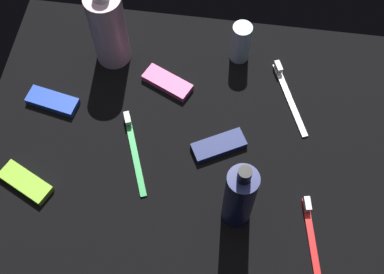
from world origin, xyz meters
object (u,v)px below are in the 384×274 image
toothbrush_red (312,240)px  snack_bar_navy (219,144)px  snack_bar_blue (53,101)px  snack_bar_lime (26,182)px  snack_bar_pink (167,83)px  deodorant_stick (241,43)px  toothbrush_green (134,148)px  bodywash_bottle (108,28)px  lotion_bottle (239,197)px  toothbrush_white (288,94)px

toothbrush_red → snack_bar_navy: 24.84cm
snack_bar_blue → snack_bar_lime: (-0.38, -18.03, 0.00)cm
snack_bar_pink → deodorant_stick: bearing=58.0°
toothbrush_green → snack_bar_lime: 21.14cm
snack_bar_pink → toothbrush_green: bearing=-79.5°
bodywash_bottle → deodorant_stick: 27.21cm
lotion_bottle → toothbrush_green: bearing=153.6°
snack_bar_navy → snack_bar_pink: 17.72cm
snack_bar_navy → snack_bar_pink: bearing=104.9°
toothbrush_white → snack_bar_pink: bearing=-178.5°
snack_bar_pink → snack_bar_navy: bearing=-21.4°
toothbrush_red → snack_bar_blue: 57.47cm
bodywash_bottle → snack_bar_pink: 16.13cm
bodywash_bottle → toothbrush_white: size_ratio=1.16×
snack_bar_blue → snack_bar_lime: same height
toothbrush_white → snack_bar_lime: bearing=-151.2°
snack_bar_navy → snack_bar_pink: size_ratio=1.00×
deodorant_stick → snack_bar_blue: size_ratio=0.93×
snack_bar_navy → toothbrush_red: bearing=-70.4°
lotion_bottle → toothbrush_red: lotion_bottle is taller
bodywash_bottle → snack_bar_blue: size_ratio=1.91×
deodorant_stick → toothbrush_white: 14.42cm
deodorant_stick → snack_bar_lime: 50.96cm
lotion_bottle → toothbrush_green: (-20.90, 10.35, -7.95)cm
toothbrush_white → snack_bar_navy: toothbrush_white is taller
lotion_bottle → snack_bar_lime: lotion_bottle is taller
toothbrush_green → snack_bar_blue: bearing=155.8°
toothbrush_green → deodorant_stick: bearing=53.9°
toothbrush_red → snack_bar_navy: size_ratio=1.72×
deodorant_stick → snack_bar_navy: bearing=-95.0°
toothbrush_red → snack_bar_navy: bearing=138.2°
snack_bar_blue → snack_bar_lime: 18.03cm
bodywash_bottle → snack_bar_lime: bearing=-108.1°
bodywash_bottle → toothbrush_red: bearing=-39.2°
toothbrush_green → toothbrush_white: (29.12, 16.54, 0.00)cm
toothbrush_white → snack_bar_blue: 48.20cm
lotion_bottle → snack_bar_lime: bearing=179.2°
snack_bar_blue → snack_bar_navy: bearing=2.8°
deodorant_stick → toothbrush_red: (16.58, -38.56, -4.22)cm
toothbrush_red → snack_bar_lime: toothbrush_red is taller
deodorant_stick → toothbrush_red: bearing=-66.7°
toothbrush_red → toothbrush_green: bearing=158.8°
deodorant_stick → snack_bar_lime: deodorant_stick is taller
bodywash_bottle → snack_bar_blue: bearing=-126.4°
snack_bar_lime → snack_bar_pink: size_ratio=1.00×
snack_bar_pink → toothbrush_red: bearing=-18.7°
lotion_bottle → deodorant_stick: bearing=94.3°
snack_bar_navy → snack_bar_lime: size_ratio=1.00×
toothbrush_green → snack_bar_navy: (16.32, 3.02, 0.14)cm
toothbrush_white → snack_bar_navy: 18.62cm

